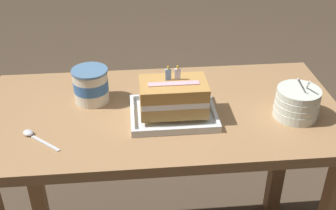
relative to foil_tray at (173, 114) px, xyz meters
name	(u,v)px	position (x,y,z in m)	size (l,w,h in m)	color
dining_table	(163,139)	(-0.03, 0.04, -0.13)	(1.21, 0.61, 0.77)	#9E754C
foil_tray	(173,114)	(0.00, 0.00, 0.00)	(0.28, 0.22, 0.02)	silver
birthday_cake	(173,96)	(0.00, 0.00, 0.07)	(0.22, 0.14, 0.15)	#BC8946
bowl_stack	(297,103)	(0.40, -0.03, 0.04)	(0.15, 0.15, 0.15)	silver
ice_cream_tub	(91,85)	(-0.27, 0.13, 0.05)	(0.12, 0.12, 0.12)	silver
serving_spoon_near_tray	(32,135)	(-0.45, -0.07, 0.00)	(0.13, 0.12, 0.01)	silver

